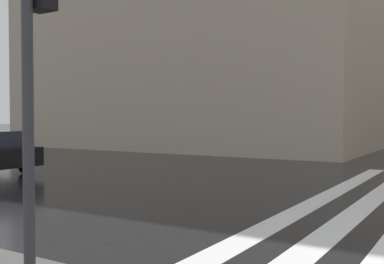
% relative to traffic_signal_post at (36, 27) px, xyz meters
% --- Properties ---
extents(traffic_signal_post, '(0.44, 0.30, 3.70)m').
position_rel_traffic_signal_post_xyz_m(traffic_signal_post, '(0.00, 0.00, 0.00)').
color(traffic_signal_post, '#333338').
rests_on(traffic_signal_post, sidewalk_pavement).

